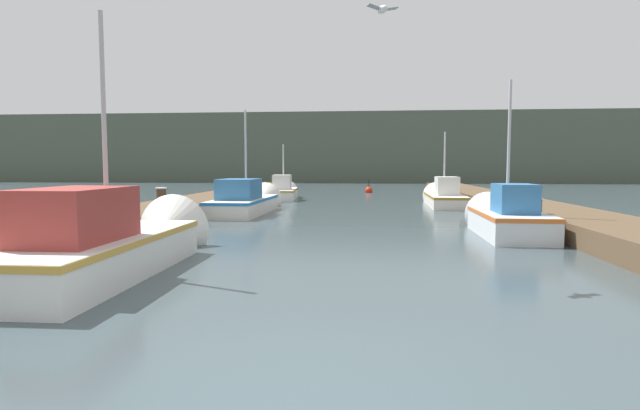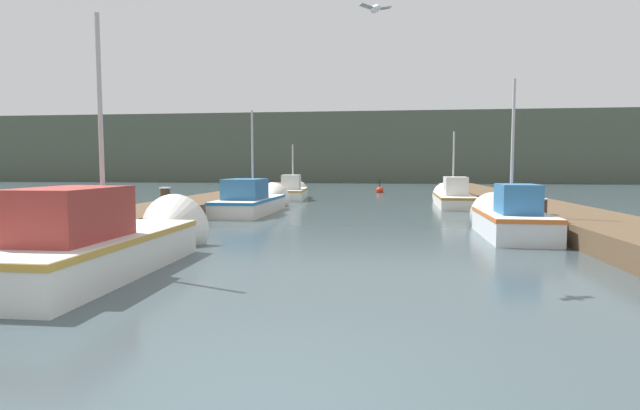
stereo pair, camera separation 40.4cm
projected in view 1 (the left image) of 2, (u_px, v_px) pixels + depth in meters
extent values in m
cube|color=brown|center=(194.00, 205.00, 20.28)|extent=(2.47, 40.00, 0.53)
cube|color=brown|center=(521.00, 208.00, 19.08)|extent=(2.47, 40.00, 0.53)
cube|color=#4C5647|center=(362.00, 149.00, 61.86)|extent=(120.00, 16.00, 7.75)
cube|color=silver|center=(97.00, 256.00, 8.41)|extent=(1.85, 4.91, 0.70)
cube|color=gold|center=(97.00, 239.00, 8.39)|extent=(1.88, 4.94, 0.10)
cone|color=silver|center=(166.00, 233.00, 11.35)|extent=(1.72, 1.04, 1.71)
cube|color=#99332D|center=(75.00, 215.00, 7.74)|extent=(1.24, 1.94, 0.83)
cylinder|color=#B2B2B7|center=(104.00, 124.00, 8.60)|extent=(0.08, 0.08, 3.80)
cube|color=silver|center=(509.00, 224.00, 13.20)|extent=(1.61, 3.69, 0.67)
cube|color=#D16527|center=(509.00, 214.00, 13.18)|extent=(1.64, 3.72, 0.10)
cone|color=silver|center=(491.00, 216.00, 15.41)|extent=(1.46, 0.84, 1.44)
cube|color=#2D6699|center=(515.00, 199.00, 12.69)|extent=(0.96, 1.30, 0.74)
cylinder|color=#B2B2B7|center=(509.00, 146.00, 13.31)|extent=(0.08, 0.08, 3.47)
cube|color=silver|center=(244.00, 206.00, 19.42)|extent=(1.76, 5.16, 0.61)
cube|color=blue|center=(244.00, 200.00, 19.40)|extent=(1.79, 5.19, 0.10)
cone|color=silver|center=(262.00, 200.00, 22.59)|extent=(1.61, 1.29, 1.59)
cube|color=#2D6699|center=(239.00, 189.00, 18.73)|extent=(1.36, 1.96, 0.76)
cylinder|color=#B2B2B7|center=(246.00, 154.00, 19.64)|extent=(0.08, 0.08, 3.43)
cube|color=silver|center=(445.00, 200.00, 23.07)|extent=(1.65, 5.00, 0.55)
cube|color=olive|center=(445.00, 196.00, 23.06)|extent=(1.68, 5.04, 0.10)
cone|color=silver|center=(437.00, 196.00, 26.12)|extent=(1.46, 1.24, 1.43)
cube|color=silver|center=(447.00, 186.00, 22.41)|extent=(0.99, 1.55, 0.82)
cylinder|color=#B2B2B7|center=(445.00, 163.00, 23.31)|extent=(0.08, 0.08, 2.89)
cube|color=silver|center=(283.00, 194.00, 27.72)|extent=(1.76, 4.50, 0.59)
cube|color=#B3862F|center=(283.00, 190.00, 27.70)|extent=(1.80, 4.53, 0.10)
cone|color=silver|center=(287.00, 192.00, 30.32)|extent=(1.39, 0.94, 1.33)
cube|color=silver|center=(282.00, 182.00, 27.12)|extent=(1.07, 1.56, 0.79)
cylinder|color=#B2B2B7|center=(283.00, 167.00, 27.93)|extent=(0.08, 0.08, 2.48)
cylinder|color=#473523|center=(537.00, 216.00, 13.99)|extent=(0.26, 0.26, 0.93)
cylinder|color=silver|center=(537.00, 199.00, 13.95)|extent=(0.30, 0.30, 0.04)
cylinder|color=#473523|center=(514.00, 210.00, 15.44)|extent=(0.31, 0.31, 1.01)
cylinder|color=silver|center=(515.00, 193.00, 15.40)|extent=(0.36, 0.36, 0.04)
cylinder|color=#473523|center=(162.00, 210.00, 14.23)|extent=(0.27, 0.27, 1.22)
cylinder|color=silver|center=(161.00, 188.00, 14.18)|extent=(0.31, 0.31, 0.04)
sphere|color=red|center=(369.00, 190.00, 34.82)|extent=(0.52, 0.52, 0.52)
cylinder|color=black|center=(369.00, 183.00, 34.78)|extent=(0.06, 0.06, 0.50)
ellipsoid|color=white|center=(382.00, 9.00, 8.31)|extent=(0.25, 0.31, 0.12)
cube|color=gray|center=(375.00, 7.00, 8.26)|extent=(0.30, 0.23, 0.07)
cube|color=gray|center=(390.00, 9.00, 8.36)|extent=(0.30, 0.23, 0.07)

